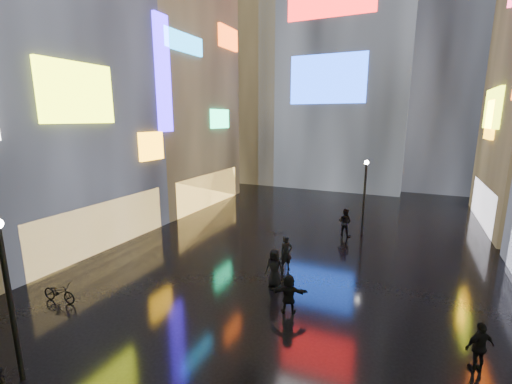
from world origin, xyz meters
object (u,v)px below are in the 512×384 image
Objects in this scene: lamp_far at (365,193)px; bicycle at (59,292)px; lamp_near at (9,293)px; pedestrian_3 at (480,347)px.

bicycle is (-10.94, -14.92, -2.49)m from lamp_far.
lamp_near is at bearing -143.62° from bicycle.
lamp_near and lamp_far have the same top height.
lamp_near is 14.53m from pedestrian_3.
pedestrian_3 is at bearing -85.56° from bicycle.
bicycle is at bearing 131.44° from lamp_near.
lamp_far is at bearing 67.33° from lamp_near.
pedestrian_3 is 16.34m from bicycle.
pedestrian_3 reaches higher than bicycle.
lamp_far is 18.66m from bicycle.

